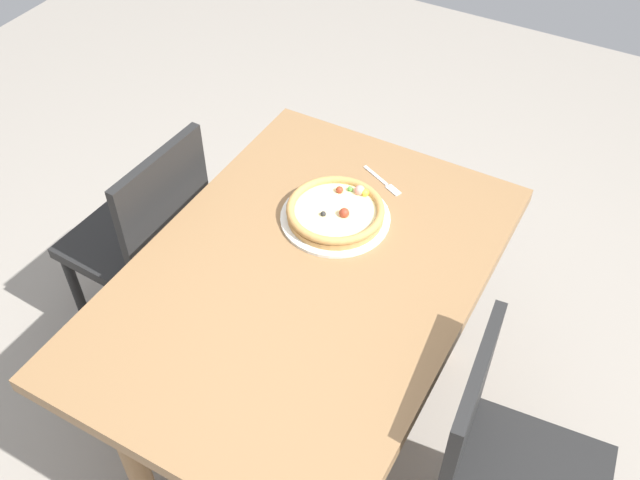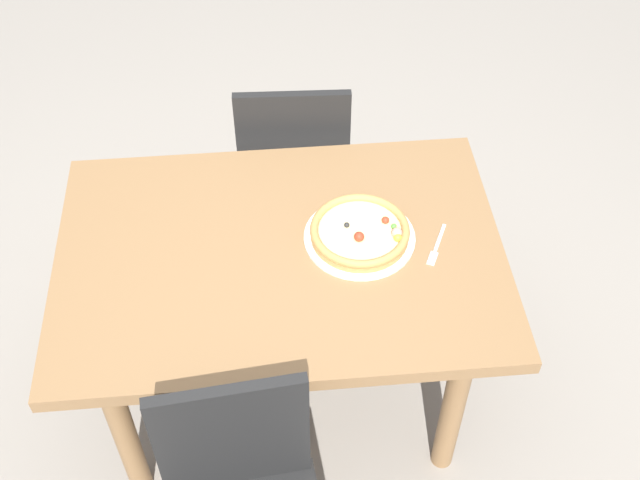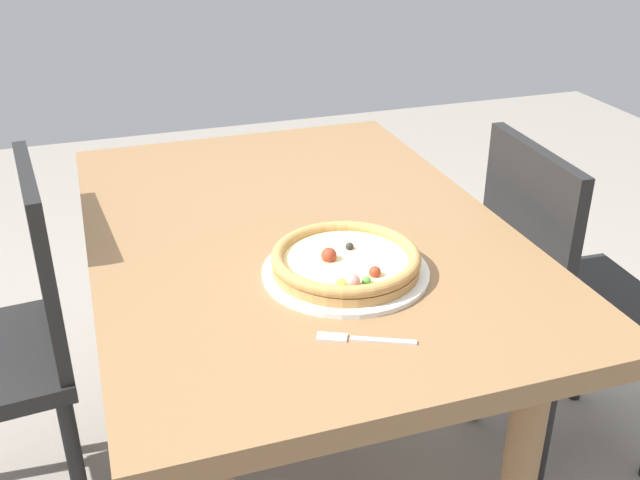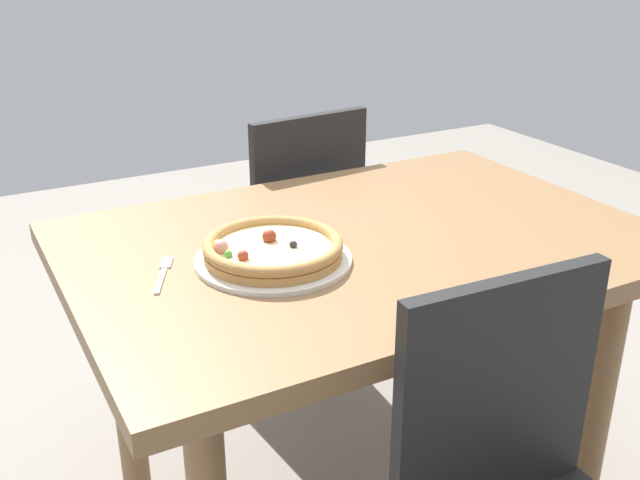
# 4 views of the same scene
# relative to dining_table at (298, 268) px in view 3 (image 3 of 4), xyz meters

# --- Properties ---
(dining_table) EXTENTS (1.27, 0.88, 0.76)m
(dining_table) POSITION_rel_dining_table_xyz_m (0.00, 0.00, 0.00)
(dining_table) COLOR olive
(dining_table) RESTS_ON ground
(chair_near) EXTENTS (0.42, 0.42, 0.90)m
(chair_near) POSITION_rel_dining_table_xyz_m (-0.08, -0.66, -0.15)
(chair_near) COLOR black
(chair_near) RESTS_ON ground
(chair_far) EXTENTS (0.44, 0.44, 0.90)m
(chair_far) POSITION_rel_dining_table_xyz_m (0.14, 0.66, -0.15)
(chair_far) COLOR black
(chair_far) RESTS_ON ground
(plate) EXTENTS (0.32, 0.32, 0.01)m
(plate) POSITION_rel_dining_table_xyz_m (-0.23, -0.03, 0.11)
(plate) COLOR silver
(plate) RESTS_ON dining_table
(pizza) EXTENTS (0.29, 0.29, 0.05)m
(pizza) POSITION_rel_dining_table_xyz_m (-0.23, -0.03, 0.14)
(pizza) COLOR #B78447
(pizza) RESTS_ON plate
(fork) EXTENTS (0.08, 0.16, 0.00)m
(fork) POSITION_rel_dining_table_xyz_m (-0.44, 0.03, 0.11)
(fork) COLOR silver
(fork) RESTS_ON dining_table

